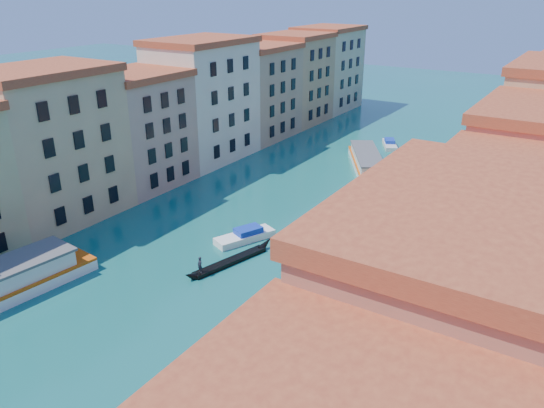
{
  "coord_description": "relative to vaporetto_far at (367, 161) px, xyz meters",
  "views": [
    {
      "loc": [
        33.75,
        -1.16,
        29.33
      ],
      "look_at": [
        3.48,
        46.86,
        5.73
      ],
      "focal_mm": 35.0,
      "sensor_mm": 36.0,
      "label": 1
    }
  ],
  "objects": [
    {
      "name": "left_bank_palazzos",
      "position": [
        -27.31,
        -16.08,
        8.44
      ],
      "size": [
        12.8,
        128.4,
        21.0
      ],
      "color": "beige",
      "rests_on": "ground"
    },
    {
      "name": "quay",
      "position": [
        20.69,
        -15.76,
        -0.77
      ],
      "size": [
        4.0,
        140.0,
        1.0
      ],
      "primitive_type": "cube",
      "color": "gray",
      "rests_on": "ground"
    },
    {
      "name": "mooring_poles_right",
      "position": [
        17.79,
        -51.96,
        0.03
      ],
      "size": [
        1.44,
        54.24,
        3.2
      ],
      "color": "#55381D",
      "rests_on": "ground"
    },
    {
      "name": "vaporetto_far",
      "position": [
        0.0,
        0.0,
        0.0
      ],
      "size": [
        13.29,
        18.47,
        2.81
      ],
      "rotation": [
        0.0,
        0.0,
        0.53
      ],
      "color": "white",
      "rests_on": "ground"
    },
    {
      "name": "gondola_fore",
      "position": [
        0.19,
        -39.67,
        -0.83
      ],
      "size": [
        4.26,
        12.71,
        2.58
      ],
      "rotation": [
        0.0,
        0.0,
        -0.26
      ],
      "color": "black",
      "rests_on": "ground"
    },
    {
      "name": "gondola_far",
      "position": [
        12.65,
        -23.38,
        -0.88
      ],
      "size": [
        7.32,
        12.15,
        1.89
      ],
      "rotation": [
        0.0,
        0.0,
        0.5
      ],
      "color": "black",
      "rests_on": "ground"
    },
    {
      "name": "motorboat_mid",
      "position": [
        -1.74,
        -33.84,
        -0.65
      ],
      "size": [
        5.25,
        7.95,
        1.58
      ],
      "rotation": [
        0.0,
        0.0,
        -0.41
      ],
      "color": "white",
      "rests_on": "ground"
    },
    {
      "name": "motorboat_far",
      "position": [
        -1.32,
        14.63,
        -0.71
      ],
      "size": [
        5.1,
        7.14,
        1.43
      ],
      "rotation": [
        0.0,
        0.0,
        0.48
      ],
      "color": "silver",
      "rests_on": "ground"
    }
  ]
}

